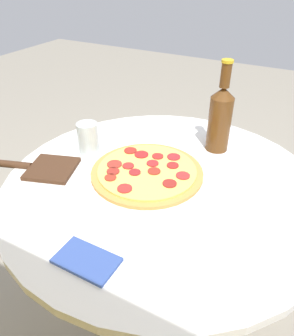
# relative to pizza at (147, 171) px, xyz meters

# --- Properties ---
(ground_plane) EXTENTS (8.00, 8.00, 0.00)m
(ground_plane) POSITION_rel_pizza_xyz_m (-0.06, 0.01, -0.77)
(ground_plane) COLOR gray
(table) EXTENTS (0.89, 0.89, 0.76)m
(table) POSITION_rel_pizza_xyz_m (-0.06, 0.01, -0.19)
(table) COLOR white
(table) RESTS_ON ground_plane
(pizza) EXTENTS (0.32, 0.32, 0.02)m
(pizza) POSITION_rel_pizza_xyz_m (0.00, 0.00, 0.00)
(pizza) COLOR #C68E47
(pizza) RESTS_ON table
(beer_bottle) EXTENTS (0.07, 0.07, 0.29)m
(beer_bottle) POSITION_rel_pizza_xyz_m (-0.13, -0.24, 0.10)
(beer_bottle) COLOR #563314
(beer_bottle) RESTS_ON table
(pizza_paddle) EXTENTS (0.29, 0.17, 0.02)m
(pizza_paddle) POSITION_rel_pizza_xyz_m (0.29, 0.13, -0.00)
(pizza_paddle) COLOR #422819
(pizza_paddle) RESTS_ON table
(drinking_glass) EXTENTS (0.06, 0.06, 0.10)m
(drinking_glass) POSITION_rel_pizza_xyz_m (0.22, -0.03, 0.04)
(drinking_glass) COLOR silver
(drinking_glass) RESTS_ON table
(napkin) EXTENTS (0.13, 0.08, 0.01)m
(napkin) POSITION_rel_pizza_xyz_m (-0.04, 0.34, -0.00)
(napkin) COLOR #334C99
(napkin) RESTS_ON table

